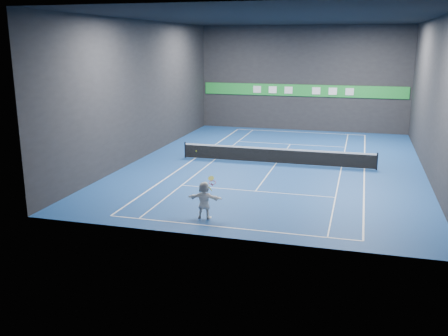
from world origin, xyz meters
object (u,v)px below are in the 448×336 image
(tennis_racket, at_px, (212,183))
(tennis_ball, at_px, (196,151))
(tennis_net, at_px, (276,155))
(player, at_px, (204,200))

(tennis_racket, bearing_deg, tennis_ball, 169.11)
(tennis_net, height_order, tennis_racket, tennis_racket)
(player, bearing_deg, tennis_ball, -28.70)
(tennis_net, xyz_separation_m, tennis_racket, (-0.98, -11.00, 1.10))
(player, xyz_separation_m, tennis_ball, (-0.40, 0.19, 2.15))
(tennis_ball, relative_size, tennis_net, 0.01)
(tennis_ball, distance_m, tennis_net, 11.26)
(tennis_ball, height_order, tennis_racket, tennis_ball)
(player, distance_m, tennis_net, 11.13)
(tennis_net, relative_size, tennis_racket, 17.78)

